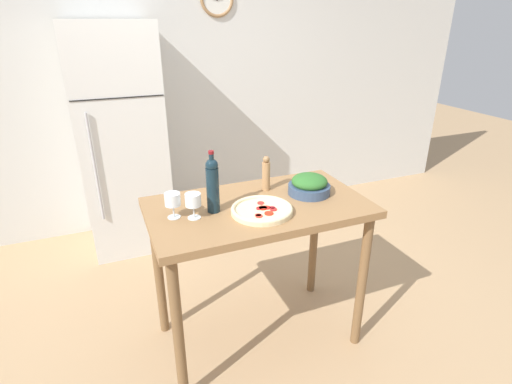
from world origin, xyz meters
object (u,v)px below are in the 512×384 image
object	(u,v)px
wine_glass_far	(173,200)
pepper_mill	(266,174)
salad_bowl	(309,185)
homemade_pizza	(262,210)
wine_glass_near	(193,201)
wine_bottle	(213,184)
refrigerator	(122,142)

from	to	relation	value
wine_glass_far	pepper_mill	world-z (taller)	pepper_mill
salad_bowl	homemade_pizza	bearing A→B (deg)	-160.37
wine_glass_near	salad_bowl	distance (m)	0.71
salad_bowl	homemade_pizza	size ratio (longest dim) A/B	0.75
wine_bottle	wine_glass_far	distance (m)	0.22
salad_bowl	homemade_pizza	xyz separation A→B (m)	(-0.36, -0.13, -0.04)
refrigerator	pepper_mill	world-z (taller)	refrigerator
wine_bottle	pepper_mill	xyz separation A→B (m)	(0.38, 0.16, -0.05)
wine_bottle	wine_glass_far	world-z (taller)	wine_bottle
wine_glass_far	wine_bottle	bearing A→B (deg)	-1.99
wine_glass_near	pepper_mill	bearing A→B (deg)	21.97
salad_bowl	homemade_pizza	world-z (taller)	salad_bowl
wine_bottle	salad_bowl	xyz separation A→B (m)	(0.59, 0.01, -0.10)
wine_bottle	salad_bowl	size ratio (longest dim) A/B	1.37
refrigerator	salad_bowl	world-z (taller)	refrigerator
pepper_mill	refrigerator	bearing A→B (deg)	117.16
refrigerator	wine_glass_far	world-z (taller)	refrigerator
refrigerator	wine_glass_near	xyz separation A→B (m)	(0.22, -1.59, 0.09)
wine_glass_near	salad_bowl	bearing A→B (deg)	4.12
refrigerator	wine_bottle	size ratio (longest dim) A/B	5.57
wine_glass_near	pepper_mill	size ratio (longest dim) A/B	0.64
pepper_mill	salad_bowl	world-z (taller)	pepper_mill
wine_bottle	homemade_pizza	distance (m)	0.30
salad_bowl	homemade_pizza	distance (m)	0.38
wine_bottle	wine_glass_far	size ratio (longest dim) A/B	2.48
wine_bottle	pepper_mill	world-z (taller)	wine_bottle
refrigerator	wine_glass_near	world-z (taller)	refrigerator
wine_glass_far	pepper_mill	xyz separation A→B (m)	(0.59, 0.15, 0.00)
wine_glass_near	wine_glass_far	xyz separation A→B (m)	(-0.10, 0.05, 0.00)
refrigerator	pepper_mill	distance (m)	1.57
refrigerator	wine_bottle	world-z (taller)	refrigerator
wine_glass_far	homemade_pizza	size ratio (longest dim) A/B	0.41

